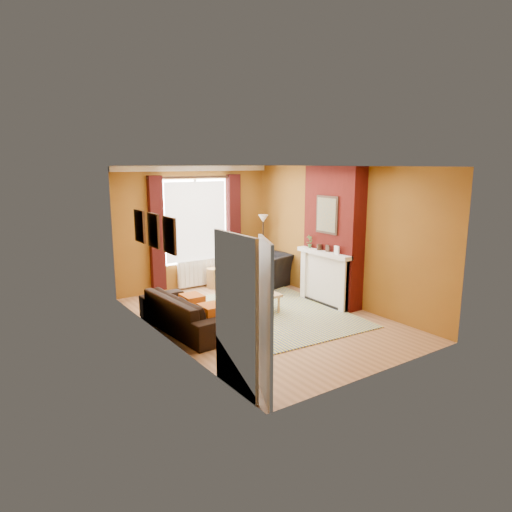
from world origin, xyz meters
name	(u,v)px	position (x,y,z in m)	size (l,w,h in m)	color
ground	(264,318)	(0.00, 0.00, 0.00)	(5.50, 5.50, 0.00)	#946843
room_walls	(282,240)	(0.64, 0.27, 1.39)	(3.82, 5.54, 2.83)	brown
striped_rug	(273,312)	(0.34, 0.17, 0.01)	(2.67, 3.56, 0.02)	#364794
sofa	(187,312)	(-1.42, 0.30, 0.31)	(2.14, 0.84, 0.63)	black
armchair	(264,271)	(1.30, 1.81, 0.39)	(1.19, 1.04, 0.77)	black
coffee_table	(254,292)	(0.18, 0.58, 0.34)	(0.60, 1.16, 0.38)	tan
wicker_stool	(215,278)	(0.30, 2.40, 0.23)	(0.44, 0.44, 0.47)	#A47D47
floor_lamp	(263,229)	(1.55, 2.21, 1.30)	(0.26, 0.26, 1.65)	black
book_a	(260,295)	(0.08, 0.22, 0.40)	(0.20, 0.27, 0.03)	#999999
book_b	(246,285)	(0.24, 0.96, 0.39)	(0.19, 0.26, 0.02)	#999999
mug	(258,288)	(0.25, 0.54, 0.43)	(0.11, 0.11, 0.10)	#999999
tv_remote	(244,291)	(-0.03, 0.62, 0.39)	(0.05, 0.16, 0.02)	#252527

